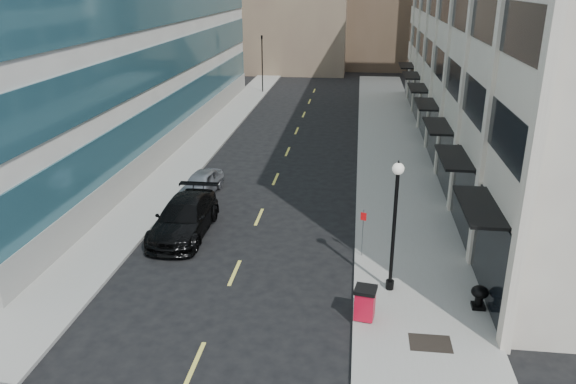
% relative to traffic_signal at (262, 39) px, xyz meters
% --- Properties ---
extents(sidewalk_right, '(5.00, 80.00, 0.15)m').
position_rel_traffic_signal_xyz_m(sidewalk_right, '(13.00, -28.00, -5.64)').
color(sidewalk_right, gray).
rests_on(sidewalk_right, ground).
extents(sidewalk_left, '(3.00, 80.00, 0.15)m').
position_rel_traffic_signal_xyz_m(sidewalk_left, '(-1.00, -28.00, -5.64)').
color(sidewalk_left, gray).
rests_on(sidewalk_left, ground).
extents(building_right, '(15.30, 46.50, 18.25)m').
position_rel_traffic_signal_xyz_m(building_right, '(22.44, -21.01, 3.28)').
color(building_right, beige).
rests_on(building_right, ground).
extents(building_left, '(16.14, 46.00, 20.00)m').
position_rel_traffic_signal_xyz_m(building_left, '(-10.45, -21.00, 4.27)').
color(building_left, white).
rests_on(building_left, ground).
extents(grate_far, '(1.40, 1.00, 0.01)m').
position_rel_traffic_signal_xyz_m(grate_far, '(13.10, -44.20, -5.56)').
color(grate_far, black).
rests_on(grate_far, sidewalk_right).
extents(road_centerline, '(0.15, 68.20, 0.01)m').
position_rel_traffic_signal_xyz_m(road_centerline, '(5.50, -31.00, -5.71)').
color(road_centerline, '#D8CC4C').
rests_on(road_centerline, ground).
extents(traffic_signal, '(0.66, 0.66, 6.98)m').
position_rel_traffic_signal_xyz_m(traffic_signal, '(0.00, 0.00, 0.00)').
color(traffic_signal, black).
rests_on(traffic_signal, ground).
extents(car_black_pickup, '(2.44, 5.94, 1.72)m').
position_rel_traffic_signal_xyz_m(car_black_pickup, '(2.30, -36.49, -4.86)').
color(car_black_pickup, black).
rests_on(car_black_pickup, ground).
extents(car_silver_sedan, '(2.14, 4.17, 1.36)m').
position_rel_traffic_signal_xyz_m(car_silver_sedan, '(1.67, -31.19, -5.04)').
color(car_silver_sedan, gray).
rests_on(car_silver_sedan, ground).
extents(trash_bin, '(0.88, 0.92, 1.24)m').
position_rel_traffic_signal_xyz_m(trash_bin, '(10.90, -42.98, -4.90)').
color(trash_bin, '#B40C23').
rests_on(trash_bin, sidewalk_right).
extents(lamppost, '(0.44, 0.44, 5.32)m').
position_rel_traffic_signal_xyz_m(lamppost, '(11.90, -40.77, -2.44)').
color(lamppost, black).
rests_on(lamppost, sidewalk_right).
extents(sign_post, '(0.25, 0.12, 2.19)m').
position_rel_traffic_signal_xyz_m(sign_post, '(10.80, -38.03, -4.14)').
color(sign_post, slate).
rests_on(sign_post, sidewalk_right).
extents(urn_planter, '(0.64, 0.64, 0.89)m').
position_rel_traffic_signal_xyz_m(urn_planter, '(15.10, -41.76, -5.03)').
color(urn_planter, black).
rests_on(urn_planter, sidewalk_right).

